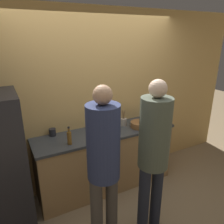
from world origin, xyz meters
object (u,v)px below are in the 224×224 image
Objects in this scene: utensil_crock at (123,122)px; cup_black at (52,132)px; fruit_bowl at (139,124)px; bottle_dark at (99,134)px; person_left at (104,159)px; bottle_amber at (69,137)px; person_center at (154,149)px.

utensil_crock is 1.05m from cup_black.
bottle_dark is (-0.69, -0.07, 0.03)m from fruit_bowl.
person_left is 1.11m from cup_black.
person_center is at bearing -50.27° from bottle_amber.
person_center is at bearing -102.75° from utensil_crock.
person_left is 6.84× the size of fruit_bowl.
person_left is at bearing 171.94° from person_center.
person_center is 1.42m from cup_black.
fruit_bowl is 1.12× the size of bottle_amber.
bottle_amber is (-1.09, -0.04, 0.05)m from fruit_bowl.
person_left is 10.19× the size of bottle_dark.
bottle_dark is at bearing 68.50° from person_left.
person_center is 0.95m from fruit_bowl.
person_left is at bearing -76.87° from cup_black.
bottle_dark is 0.65m from cup_black.
bottle_amber is at bearing 174.47° from bottle_dark.
cup_black is (-0.13, 0.35, -0.04)m from bottle_amber.
bottle_dark is at bearing -36.11° from cup_black.
utensil_crock is 1.37× the size of bottle_dark.
bottle_dark is (-0.51, -0.24, 0.01)m from utensil_crock.
utensil_crock is at bearing 12.38° from bottle_amber.
fruit_bowl is 0.24m from utensil_crock.
fruit_bowl is 1.26m from cup_black.
person_left is 0.56m from person_center.
fruit_bowl is at bearing 6.09° from bottle_dark.
cup_black is at bearing 171.92° from utensil_crock.
bottle_dark reaches higher than fruit_bowl.
utensil_crock is (0.23, 1.01, -0.09)m from person_center.
person_left is 17.84× the size of cup_black.
fruit_bowl is 2.61× the size of cup_black.
person_left is 0.75m from bottle_amber.
person_center reaches higher than bottle_dark.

